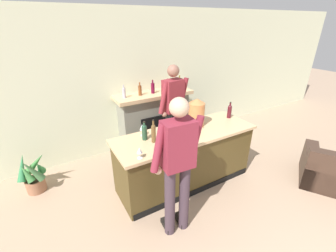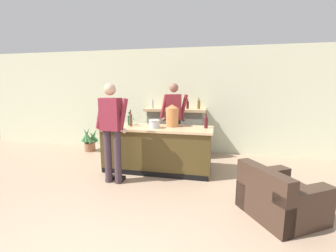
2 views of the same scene
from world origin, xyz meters
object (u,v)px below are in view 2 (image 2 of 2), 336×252
potted_plant_corner (90,140)px  wine_bottle_chardonnay_pale (129,119)px  person_customer (112,129)px  person_bartender (174,118)px  armchair_black (278,199)px  wine_glass_front_left (133,118)px  copper_dispenser (172,115)px  wine_bottle_rose_blush (206,122)px  wine_bottle_port_short (131,119)px  fireplace_stone (175,130)px  ice_bucket_steel (154,124)px  wine_glass_back_row (109,123)px

potted_plant_corner → wine_bottle_chardonnay_pale: wine_bottle_chardonnay_pale is taller
person_customer → person_bartender: (0.85, 1.49, 0.01)m
armchair_black → wine_glass_front_left: (-2.67, 1.55, 0.82)m
potted_plant_corner → person_customer: person_customer is taller
copper_dispenser → wine_bottle_rose_blush: size_ratio=1.59×
copper_dispenser → wine_bottle_port_short: size_ratio=1.34×
wine_bottle_rose_blush → person_bartender: bearing=141.1°
fireplace_stone → wine_bottle_chardonnay_pale: 1.54m
ice_bucket_steel → wine_bottle_rose_blush: 1.04m
wine_bottle_port_short → copper_dispenser: bearing=10.3°
person_bartender → fireplace_stone: bearing=97.0°
wine_bottle_rose_blush → wine_glass_back_row: (-1.90, -0.40, -0.02)m
ice_bucket_steel → wine_glass_front_left: 0.69m
copper_dispenser → wine_glass_back_row: (-1.20, -0.44, -0.12)m
fireplace_stone → armchair_black: fireplace_stone is taller
person_bartender → wine_bottle_chardonnay_pale: size_ratio=6.44×
fireplace_stone → wine_bottle_port_short: (-0.70, -1.38, 0.48)m
person_customer → person_bartender: size_ratio=0.99×
wine_bottle_rose_blush → potted_plant_corner: bearing=164.0°
copper_dispenser → wine_bottle_rose_blush: (0.70, -0.04, -0.10)m
ice_bucket_steel → wine_glass_back_row: size_ratio=1.49×
copper_dispenser → wine_bottle_rose_blush: copper_dispenser is taller
armchair_black → copper_dispenser: copper_dispenser is taller
armchair_black → person_customer: 2.85m
fireplace_stone → wine_bottle_port_short: size_ratio=4.65×
person_customer → wine_glass_front_left: size_ratio=9.92×
fireplace_stone → wine_glass_front_left: bearing=-124.1°
armchair_black → potted_plant_corner: size_ratio=1.77×
copper_dispenser → ice_bucket_steel: bearing=-142.6°
fireplace_stone → armchair_black: bearing=-54.4°
wine_bottle_rose_blush → wine_glass_back_row: bearing=-168.0°
armchair_black → wine_bottle_chardonnay_pale: 3.16m
wine_bottle_port_short → wine_bottle_chardonnay_pale: 0.16m
wine_bottle_port_short → fireplace_stone: bearing=63.1°
person_customer → ice_bucket_steel: (0.61, 0.65, 0.01)m
wine_bottle_rose_blush → wine_glass_front_left: bearing=174.9°
armchair_black → wine_bottle_rose_blush: size_ratio=4.12×
person_bartender → potted_plant_corner: bearing=173.3°
wine_glass_front_left → wine_glass_back_row: wine_glass_front_left is taller
ice_bucket_steel → fireplace_stone: bearing=83.7°
wine_bottle_chardonnay_pale → ice_bucket_steel: bearing=-19.6°
person_customer → person_bartender: bearing=60.3°
person_bartender → wine_glass_back_row: size_ratio=11.79×
fireplace_stone → potted_plant_corner: 2.37m
person_customer → wine_bottle_chardonnay_pale: size_ratio=6.38×
armchair_black → wine_bottle_rose_blush: bearing=126.8°
person_customer → armchair_black: bearing=-11.6°
armchair_black → copper_dispenser: 2.46m
wine_glass_front_left → copper_dispenser: bearing=-6.5°
person_customer → wine_glass_back_row: person_customer is taller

